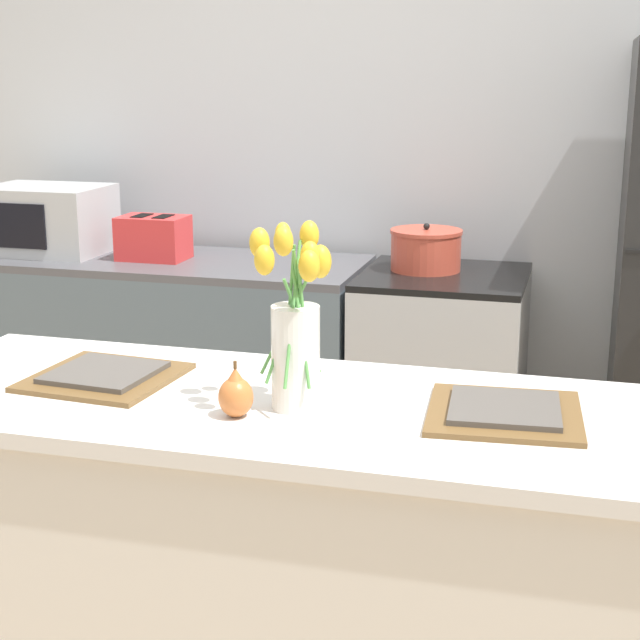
{
  "coord_description": "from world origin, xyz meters",
  "views": [
    {
      "loc": [
        0.6,
        -1.92,
        1.63
      ],
      "look_at": [
        0.0,
        0.25,
        1.05
      ],
      "focal_mm": 55.0,
      "sensor_mm": 36.0,
      "label": 1
    }
  ],
  "objects_px": {
    "flower_vase": "(295,329)",
    "cooking_pot": "(426,250)",
    "stove_range": "(440,390)",
    "toaster": "(153,238)",
    "microwave": "(47,219)",
    "plate_setting_right": "(504,411)",
    "plate_setting_left": "(104,376)",
    "pear_figurine": "(236,395)"
  },
  "relations": [
    {
      "from": "cooking_pot",
      "to": "flower_vase",
      "type": "bearing_deg",
      "value": -89.93
    },
    {
      "from": "pear_figurine",
      "to": "toaster",
      "type": "xyz_separation_m",
      "value": [
        -0.97,
        1.69,
        0.01
      ]
    },
    {
      "from": "stove_range",
      "to": "toaster",
      "type": "bearing_deg",
      "value": -178.76
    },
    {
      "from": "stove_range",
      "to": "plate_setting_right",
      "type": "bearing_deg",
      "value": -77.18
    },
    {
      "from": "plate_setting_right",
      "to": "toaster",
      "type": "bearing_deg",
      "value": 134.22
    },
    {
      "from": "pear_figurine",
      "to": "flower_vase",
      "type": "bearing_deg",
      "value": 39.21
    },
    {
      "from": "cooking_pot",
      "to": "pear_figurine",
      "type": "bearing_deg",
      "value": -93.29
    },
    {
      "from": "plate_setting_left",
      "to": "toaster",
      "type": "relative_size",
      "value": 1.2
    },
    {
      "from": "toaster",
      "to": "cooking_pot",
      "type": "bearing_deg",
      "value": 3.77
    },
    {
      "from": "plate_setting_left",
      "to": "plate_setting_right",
      "type": "bearing_deg",
      "value": 0.0
    },
    {
      "from": "plate_setting_left",
      "to": "pear_figurine",
      "type": "bearing_deg",
      "value": -21.56
    },
    {
      "from": "flower_vase",
      "to": "plate_setting_left",
      "type": "height_order",
      "value": "flower_vase"
    },
    {
      "from": "cooking_pot",
      "to": "stove_range",
      "type": "bearing_deg",
      "value": -30.68
    },
    {
      "from": "plate_setting_left",
      "to": "toaster",
      "type": "bearing_deg",
      "value": 110.86
    },
    {
      "from": "plate_setting_right",
      "to": "toaster",
      "type": "relative_size",
      "value": 1.2
    },
    {
      "from": "flower_vase",
      "to": "toaster",
      "type": "xyz_separation_m",
      "value": [
        -1.07,
        1.61,
        -0.12
      ]
    },
    {
      "from": "flower_vase",
      "to": "microwave",
      "type": "height_order",
      "value": "flower_vase"
    },
    {
      "from": "stove_range",
      "to": "microwave",
      "type": "bearing_deg",
      "value": -179.98
    },
    {
      "from": "toaster",
      "to": "microwave",
      "type": "height_order",
      "value": "microwave"
    },
    {
      "from": "plate_setting_left",
      "to": "plate_setting_right",
      "type": "distance_m",
      "value": 0.91
    },
    {
      "from": "flower_vase",
      "to": "plate_setting_left",
      "type": "relative_size",
      "value": 1.19
    },
    {
      "from": "plate_setting_right",
      "to": "microwave",
      "type": "bearing_deg",
      "value": 141.68
    },
    {
      "from": "plate_setting_right",
      "to": "microwave",
      "type": "xyz_separation_m",
      "value": [
        -1.98,
        1.57,
        0.09
      ]
    },
    {
      "from": "microwave",
      "to": "plate_setting_right",
      "type": "bearing_deg",
      "value": -38.32
    },
    {
      "from": "stove_range",
      "to": "cooking_pot",
      "type": "height_order",
      "value": "cooking_pot"
    },
    {
      "from": "plate_setting_right",
      "to": "microwave",
      "type": "distance_m",
      "value": 2.53
    },
    {
      "from": "toaster",
      "to": "stove_range",
      "type": "bearing_deg",
      "value": 1.24
    },
    {
      "from": "stove_range",
      "to": "cooking_pot",
      "type": "bearing_deg",
      "value": 149.32
    },
    {
      "from": "toaster",
      "to": "flower_vase",
      "type": "bearing_deg",
      "value": -56.36
    },
    {
      "from": "plate_setting_right",
      "to": "cooking_pot",
      "type": "relative_size",
      "value": 1.26
    },
    {
      "from": "flower_vase",
      "to": "cooking_pot",
      "type": "relative_size",
      "value": 1.5
    },
    {
      "from": "flower_vase",
      "to": "toaster",
      "type": "relative_size",
      "value": 1.43
    },
    {
      "from": "flower_vase",
      "to": "toaster",
      "type": "height_order",
      "value": "flower_vase"
    },
    {
      "from": "plate_setting_left",
      "to": "plate_setting_right",
      "type": "relative_size",
      "value": 1.0
    },
    {
      "from": "pear_figurine",
      "to": "toaster",
      "type": "distance_m",
      "value": 1.95
    },
    {
      "from": "pear_figurine",
      "to": "cooking_pot",
      "type": "distance_m",
      "value": 1.77
    },
    {
      "from": "pear_figurine",
      "to": "microwave",
      "type": "bearing_deg",
      "value": 130.13
    },
    {
      "from": "plate_setting_left",
      "to": "cooking_pot",
      "type": "distance_m",
      "value": 1.68
    },
    {
      "from": "flower_vase",
      "to": "microwave",
      "type": "distance_m",
      "value": 2.25
    },
    {
      "from": "pear_figurine",
      "to": "plate_setting_right",
      "type": "bearing_deg",
      "value": 15.62
    },
    {
      "from": "flower_vase",
      "to": "plate_setting_left",
      "type": "distance_m",
      "value": 0.51
    },
    {
      "from": "toaster",
      "to": "cooking_pot",
      "type": "xyz_separation_m",
      "value": [
        1.07,
        0.07,
        -0.01
      ]
    }
  ]
}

